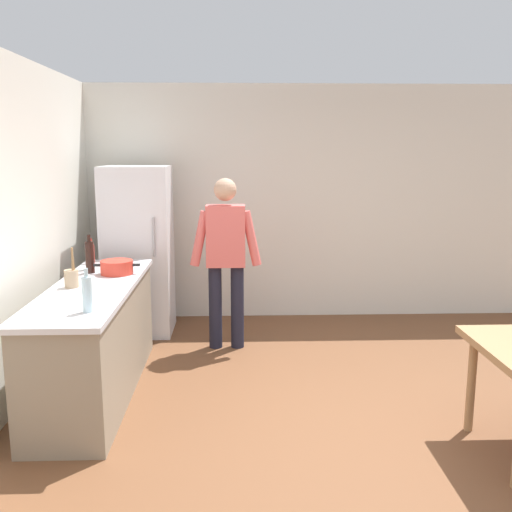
# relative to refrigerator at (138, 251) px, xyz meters

# --- Properties ---
(ground_plane) EXTENTS (14.00, 14.00, 0.00)m
(ground_plane) POSITION_rel_refrigerator_xyz_m (1.90, -2.40, -0.90)
(ground_plane) COLOR brown
(wall_back) EXTENTS (6.40, 0.12, 2.70)m
(wall_back) POSITION_rel_refrigerator_xyz_m (1.90, 0.60, 0.45)
(wall_back) COLOR silver
(wall_back) RESTS_ON ground_plane
(kitchen_counter) EXTENTS (0.64, 2.20, 0.90)m
(kitchen_counter) POSITION_rel_refrigerator_xyz_m (-0.10, -1.60, -0.45)
(kitchen_counter) COLOR gray
(kitchen_counter) RESTS_ON ground_plane
(refrigerator) EXTENTS (0.70, 0.67, 1.80)m
(refrigerator) POSITION_rel_refrigerator_xyz_m (0.00, 0.00, 0.00)
(refrigerator) COLOR white
(refrigerator) RESTS_ON ground_plane
(person) EXTENTS (0.70, 0.22, 1.70)m
(person) POSITION_rel_refrigerator_xyz_m (0.95, -0.55, 0.08)
(person) COLOR #1E1E2D
(person) RESTS_ON ground_plane
(cooking_pot) EXTENTS (0.40, 0.28, 0.12)m
(cooking_pot) POSITION_rel_refrigerator_xyz_m (0.01, -1.16, 0.06)
(cooking_pot) COLOR red
(cooking_pot) RESTS_ON kitchen_counter
(utensil_jar) EXTENTS (0.11, 0.11, 0.32)m
(utensil_jar) POSITION_rel_refrigerator_xyz_m (-0.25, -1.64, 0.08)
(utensil_jar) COLOR tan
(utensil_jar) RESTS_ON kitchen_counter
(bottle_wine_dark) EXTENTS (0.08, 0.08, 0.34)m
(bottle_wine_dark) POSITION_rel_refrigerator_xyz_m (-0.23, -1.11, 0.15)
(bottle_wine_dark) COLOR black
(bottle_wine_dark) RESTS_ON kitchen_counter
(bottle_oil_amber) EXTENTS (0.06, 0.06, 0.28)m
(bottle_oil_amber) POSITION_rel_refrigerator_xyz_m (-0.28, -0.95, 0.12)
(bottle_oil_amber) COLOR #996619
(bottle_oil_amber) RESTS_ON kitchen_counter
(bottle_water_clear) EXTENTS (0.07, 0.07, 0.30)m
(bottle_water_clear) POSITION_rel_refrigerator_xyz_m (0.06, -2.34, 0.13)
(bottle_water_clear) COLOR silver
(bottle_water_clear) RESTS_ON kitchen_counter
(bottle_sauce_red) EXTENTS (0.06, 0.06, 0.24)m
(bottle_sauce_red) POSITION_rel_refrigerator_xyz_m (-0.33, -0.67, 0.10)
(bottle_sauce_red) COLOR #B22319
(bottle_sauce_red) RESTS_ON kitchen_counter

